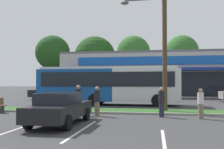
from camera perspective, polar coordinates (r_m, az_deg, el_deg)
The scene contains 18 objects.
grass_median at distance 17.23m, azimuth 1.66°, elevation -7.95°, with size 56.00×2.20×0.12m, color #2D5B23.
curb_lip at distance 16.03m, azimuth 1.05°, elevation -8.41°, with size 56.00×0.24×0.12m, color gray.
parking_stripe_0 at distance 12.14m, azimuth -18.67°, elevation -10.74°, with size 0.12×4.80×0.01m, color silver.
parking_stripe_1 at distance 10.82m, azimuth -6.58°, elevation -11.94°, with size 0.12×4.80×0.01m, color silver.
parking_stripe_2 at distance 8.57m, azimuth 11.34°, elevation -14.62°, with size 0.12×4.80×0.01m, color silver.
storefront_building at distance 39.70m, azimuth 10.28°, elevation -0.16°, with size 26.35×14.77×6.00m.
tree_far_left at distance 52.81m, azimuth -12.83°, elevation 4.68°, with size 6.76×6.76×11.19m.
tree_left at distance 51.16m, azimuth -3.77°, elevation 3.85°, with size 8.04×8.04×10.94m.
tree_mid_left at distance 48.46m, azimuth 4.70°, elevation 4.83°, with size 6.14×6.14×10.56m.
tree_mid at distance 46.67m, azimuth 15.05°, elevation 4.82°, with size 5.64×5.64×10.06m.
utility_pole at distance 17.45m, azimuth 10.96°, elevation 10.03°, with size 3.03×2.40×10.25m.
city_bus at distance 22.43m, azimuth -0.87°, elevation -2.14°, with size 12.18×2.87×3.25m.
car_0 at distance 12.20m, azimuth -11.25°, elevation -7.22°, with size 1.88×4.68×1.45m.
car_3 at distance 29.84m, azimuth -13.30°, elevation -3.86°, with size 4.47×2.00×1.54m.
pedestrian_near_bench at distance 14.80m, azimuth 10.77°, elevation -5.91°, with size 0.34×0.34×1.67m.
pedestrian_by_pole at distance 15.60m, azimuth -7.40°, elevation -5.53°, with size 0.36×0.36×1.77m.
pedestrian_mid at distance 14.59m, azimuth 18.82°, elevation -6.02°, with size 0.32×0.32×1.61m.
pedestrian_far at distance 15.04m, azimuth -3.28°, elevation -5.82°, with size 0.34×0.34×1.69m.
Camera 1 is at (2.35, -2.97, 1.92)m, focal length 41.81 mm.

